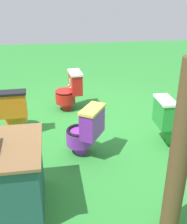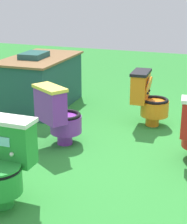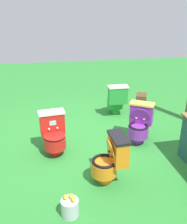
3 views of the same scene
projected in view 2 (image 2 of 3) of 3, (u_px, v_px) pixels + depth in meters
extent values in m
plane|color=#2D8433|center=(128.00, 161.00, 3.95)|extent=(14.00, 14.00, 0.00)
cylinder|color=orange|center=(152.00, 120.00, 4.96)|extent=(0.19, 0.19, 0.14)
cylinder|color=orange|center=(155.00, 108.00, 4.90)|extent=(0.39, 0.39, 0.20)
torus|color=black|center=(155.00, 100.00, 4.87)|extent=(0.37, 0.37, 0.04)
cylinder|color=black|center=(155.00, 104.00, 4.88)|extent=(0.25, 0.25, 0.01)
cube|color=orange|center=(140.00, 88.00, 4.87)|extent=(0.42, 0.21, 0.37)
cube|color=black|center=(141.00, 72.00, 4.81)|extent=(0.45, 0.24, 0.04)
cube|color=#8CE0E5|center=(148.00, 85.00, 4.83)|extent=(0.11, 0.01, 0.08)
cylinder|color=orange|center=(148.00, 89.00, 4.85)|extent=(0.35, 0.11, 0.35)
sphere|color=black|center=(149.00, 91.00, 4.92)|extent=(0.04, 0.04, 0.04)
sphere|color=black|center=(147.00, 93.00, 4.80)|extent=(0.04, 0.04, 0.04)
cylinder|color=green|center=(3.00, 198.00, 3.12)|extent=(0.18, 0.18, 0.14)
cylinder|color=green|center=(0.00, 181.00, 3.05)|extent=(0.37, 0.37, 0.20)
cube|color=green|center=(11.00, 143.00, 3.15)|extent=(0.19, 0.41, 0.37)
cube|color=white|center=(9.00, 120.00, 3.08)|extent=(0.22, 0.44, 0.04)
cube|color=#8CE0E5|center=(4.00, 142.00, 3.04)|extent=(0.01, 0.11, 0.08)
sphere|color=white|center=(12.00, 154.00, 3.05)|extent=(0.04, 0.04, 0.04)
cylinder|color=purple|center=(65.00, 138.00, 4.38)|extent=(0.25, 0.25, 0.14)
cylinder|color=purple|center=(66.00, 124.00, 4.33)|extent=(0.51, 0.51, 0.20)
torus|color=black|center=(66.00, 115.00, 4.30)|extent=(0.49, 0.49, 0.04)
cylinder|color=#EACC4C|center=(66.00, 119.00, 4.31)|extent=(0.33, 0.33, 0.01)
cube|color=purple|center=(50.00, 106.00, 4.13)|extent=(0.38, 0.45, 0.37)
cube|color=#EACC4C|center=(50.00, 88.00, 4.07)|extent=(0.41, 0.48, 0.04)
cube|color=#8CE0E5|center=(58.00, 100.00, 4.18)|extent=(0.06, 0.10, 0.08)
cylinder|color=purple|center=(58.00, 105.00, 4.20)|extent=(0.26, 0.35, 0.35)
sphere|color=#EACC4C|center=(55.00, 107.00, 4.26)|extent=(0.04, 0.04, 0.04)
sphere|color=#EACC4C|center=(62.00, 110.00, 4.16)|extent=(0.04, 0.04, 0.04)
cube|color=#23514C|center=(40.00, 83.00, 5.66)|extent=(1.42, 0.84, 0.74)
cube|color=brown|center=(39.00, 58.00, 5.54)|extent=(1.49, 0.90, 0.03)
cube|color=#23514C|center=(34.00, 55.00, 5.45)|extent=(0.46, 0.35, 0.08)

